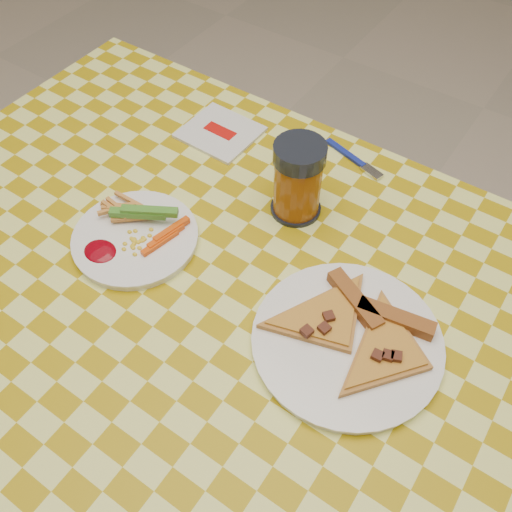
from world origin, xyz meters
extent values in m
plane|color=beige|center=(0.00, 0.00, 0.00)|extent=(8.00, 8.00, 0.00)
cylinder|color=silver|center=(-0.54, 0.34, 0.35)|extent=(0.06, 0.06, 0.71)
cube|color=brown|center=(0.00, 0.00, 0.73)|extent=(1.20, 0.80, 0.04)
cylinder|color=white|center=(-0.18, 0.00, 0.76)|extent=(0.25, 0.25, 0.01)
cylinder|color=white|center=(0.20, 0.03, 0.76)|extent=(0.29, 0.29, 0.01)
cube|color=#255F0F|center=(-0.19, 0.04, 0.79)|extent=(0.10, 0.07, 0.02)
cube|color=#E54C0A|center=(-0.13, 0.03, 0.78)|extent=(0.06, 0.08, 0.01)
ellipsoid|color=maroon|center=(-0.20, -0.05, 0.77)|extent=(0.06, 0.05, 0.01)
cube|color=#915820|center=(0.18, 0.09, 0.78)|extent=(0.11, 0.07, 0.02)
cube|color=#915820|center=(0.24, 0.09, 0.78)|extent=(0.11, 0.04, 0.02)
cylinder|color=black|center=(0.00, 0.21, 0.76)|extent=(0.09, 0.09, 0.01)
cylinder|color=#853F0E|center=(0.00, 0.21, 0.81)|extent=(0.08, 0.08, 0.11)
cylinder|color=black|center=(0.00, 0.21, 0.88)|extent=(0.08, 0.08, 0.03)
cube|color=silver|center=(-0.23, 0.30, 0.76)|extent=(0.14, 0.13, 0.01)
cube|color=red|center=(-0.23, 0.30, 0.76)|extent=(0.06, 0.03, 0.00)
cube|color=navy|center=(0.00, 0.38, 0.76)|extent=(0.09, 0.04, 0.01)
cube|color=silver|center=(0.06, 0.37, 0.76)|extent=(0.05, 0.03, 0.00)
camera|label=1|loc=(0.32, -0.38, 1.47)|focal=40.00mm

